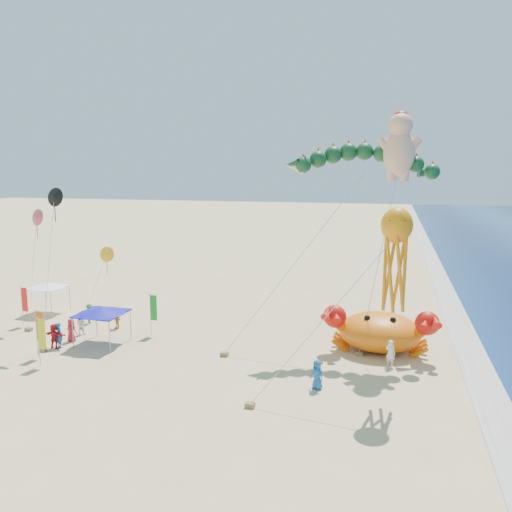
{
  "coord_description": "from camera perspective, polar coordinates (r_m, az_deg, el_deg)",
  "views": [
    {
      "loc": [
        6.52,
        -29.1,
        12.03
      ],
      "look_at": [
        -2.0,
        2.0,
        6.5
      ],
      "focal_mm": 35.0,
      "sensor_mm": 36.0,
      "label": 1
    }
  ],
  "objects": [
    {
      "name": "ground",
      "position": [
        32.15,
        2.55,
        -12.25
      ],
      "size": [
        320.0,
        320.0,
        0.0
      ],
      "primitive_type": "plane",
      "color": "#D1B784",
      "rests_on": "ground"
    },
    {
      "name": "foam_strip",
      "position": [
        31.96,
        24.66,
        -13.3
      ],
      "size": [
        320.0,
        320.0,
        0.0
      ],
      "primitive_type": "plane",
      "color": "silver",
      "rests_on": "ground"
    },
    {
      "name": "crab_inflatable",
      "position": [
        34.88,
        13.95,
        -8.26
      ],
      "size": [
        7.39,
        4.52,
        3.24
      ],
      "color": "orange",
      "rests_on": "ground"
    },
    {
      "name": "dragon_kite",
      "position": [
        34.73,
        12.17,
        10.12
      ],
      "size": [
        13.58,
        7.58,
        13.53
      ],
      "color": "#103C1E",
      "rests_on": "ground"
    },
    {
      "name": "cherub_kite",
      "position": [
        34.45,
        16.07,
        12.13
      ],
      "size": [
        3.23,
        3.45,
        15.83
      ],
      "color": "#F1B593",
      "rests_on": "ground"
    },
    {
      "name": "octopus_kite",
      "position": [
        26.8,
        15.59,
        0.47
      ],
      "size": [
        7.94,
        4.36,
        10.2
      ],
      "color": "orange",
      "rests_on": "ground"
    },
    {
      "name": "canopy_blue",
      "position": [
        36.44,
        -17.23,
        -5.97
      ],
      "size": [
        3.35,
        3.35,
        2.71
      ],
      "color": "gray",
      "rests_on": "ground"
    },
    {
      "name": "canopy_white",
      "position": [
        45.94,
        -22.76,
        -3.09
      ],
      "size": [
        2.99,
        2.99,
        2.71
      ],
      "color": "gray",
      "rests_on": "ground"
    },
    {
      "name": "feather_flags",
      "position": [
        37.3,
        -20.93,
        -6.51
      ],
      "size": [
        11.35,
        7.28,
        3.2
      ],
      "color": "gray",
      "rests_on": "ground"
    },
    {
      "name": "beachgoers",
      "position": [
        36.55,
        -15.26,
        -8.47
      ],
      "size": [
        24.17,
        8.33,
        1.78
      ],
      "color": "#1B5DA0",
      "rests_on": "ground"
    },
    {
      "name": "small_kites",
      "position": [
        40.8,
        -20.9,
        2.16
      ],
      "size": [
        5.89,
        11.32,
        10.94
      ],
      "color": "black",
      "rests_on": "ground"
    }
  ]
}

